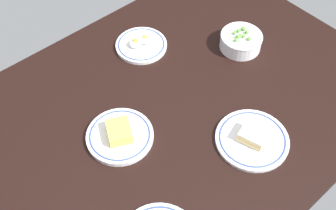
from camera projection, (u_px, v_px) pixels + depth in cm
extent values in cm
cube|color=black|center=(168.00, 113.00, 128.07)|extent=(137.57, 95.45, 4.00)
cylinder|color=silver|center=(241.00, 42.00, 141.29)|extent=(13.95, 13.95, 5.02)
torus|color=silver|center=(242.00, 36.00, 139.32)|extent=(14.19, 14.19, 0.80)
sphere|color=#599E38|center=(236.00, 40.00, 137.21)|extent=(1.25, 1.25, 1.25)
sphere|color=#599E38|center=(239.00, 36.00, 138.35)|extent=(1.28, 1.28, 1.28)
sphere|color=#599E38|center=(238.00, 31.00, 139.98)|extent=(1.32, 1.32, 1.32)
sphere|color=#599E38|center=(247.00, 32.00, 139.48)|extent=(1.38, 1.38, 1.38)
sphere|color=#599E38|center=(238.00, 37.00, 138.04)|extent=(1.46, 1.46, 1.46)
sphere|color=#599E38|center=(243.00, 29.00, 140.42)|extent=(1.58, 1.58, 1.58)
sphere|color=#599E38|center=(234.00, 33.00, 139.37)|extent=(1.21, 1.21, 1.21)
sphere|color=#599E38|center=(249.00, 39.00, 137.49)|extent=(1.40, 1.40, 1.40)
sphere|color=#599E38|center=(244.00, 36.00, 138.49)|extent=(1.16, 1.16, 1.16)
sphere|color=#599E38|center=(241.00, 35.00, 138.51)|extent=(1.31, 1.31, 1.31)
cylinder|color=silver|center=(120.00, 136.00, 119.48)|extent=(19.33, 19.33, 1.49)
torus|color=#33478C|center=(120.00, 135.00, 118.89)|extent=(17.51, 17.51, 0.50)
cube|color=#F2D14C|center=(119.00, 131.00, 117.61)|extent=(9.36, 9.98, 3.27)
cylinder|color=silver|center=(252.00, 140.00, 118.96)|extent=(21.06, 21.06, 1.08)
torus|color=#33478C|center=(252.00, 139.00, 118.54)|extent=(19.03, 19.03, 0.50)
cube|color=beige|center=(253.00, 137.00, 118.07)|extent=(8.13, 8.84, 1.20)
cube|color=#E5B24C|center=(253.00, 135.00, 117.28)|extent=(8.13, 8.84, 0.80)
cube|color=beige|center=(254.00, 133.00, 116.50)|extent=(8.13, 8.84, 1.20)
cylinder|color=silver|center=(141.00, 45.00, 142.86)|extent=(17.53, 17.53, 1.23)
torus|color=#33478C|center=(141.00, 44.00, 142.38)|extent=(15.93, 15.93, 0.50)
ellipsoid|color=white|center=(145.00, 39.00, 142.17)|extent=(4.10, 4.10, 2.26)
sphere|color=yellow|center=(145.00, 37.00, 141.38)|extent=(1.64, 1.64, 1.64)
ellipsoid|color=white|center=(136.00, 43.00, 140.87)|extent=(4.39, 4.39, 2.41)
sphere|color=yellow|center=(135.00, 41.00, 140.02)|extent=(1.76, 1.76, 1.76)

